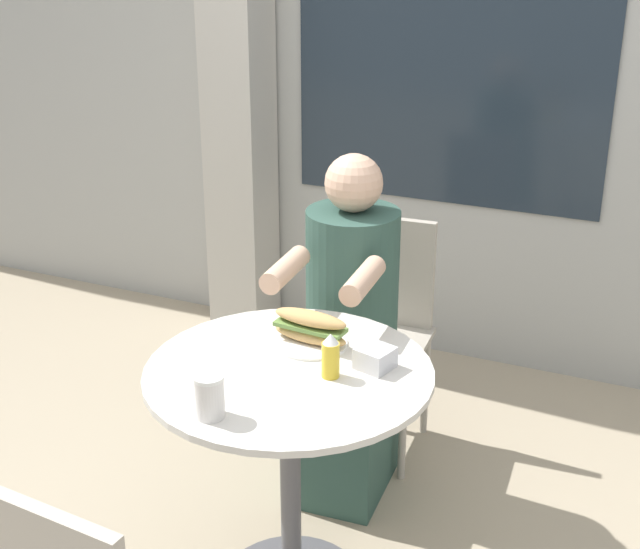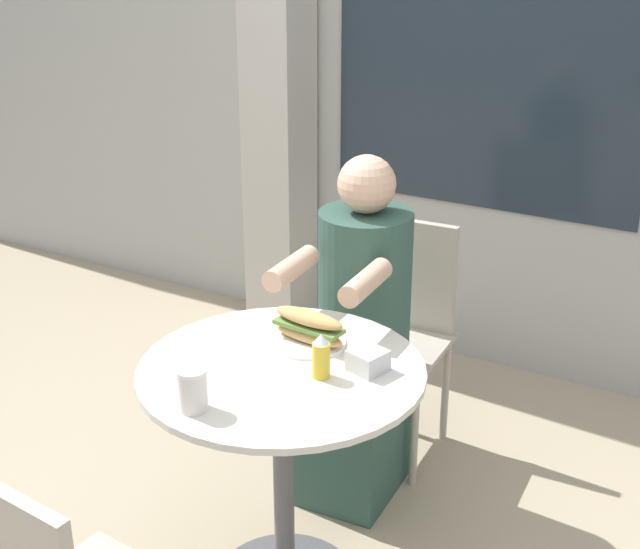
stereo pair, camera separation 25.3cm
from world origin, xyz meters
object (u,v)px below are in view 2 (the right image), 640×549
Objects in this scene: drink_cup at (193,389)px; condiment_bottle at (321,356)px; diner_chair at (401,316)px; cafe_table at (283,429)px; seated_diner at (360,352)px; sandwich_on_plate at (309,330)px.

condiment_bottle is (0.19, 0.31, 0.00)m from drink_cup.
diner_chair is at bearing 101.36° from condiment_bottle.
seated_diner reaches higher than cafe_table.
cafe_table is 0.66× the size of seated_diner.
seated_diner reaches higher than condiment_bottle.
cafe_table is 0.92× the size of diner_chair.
drink_cup is at bearing -98.01° from sandwich_on_plate.
seated_diner is 0.91m from drink_cup.
drink_cup is at bearing -122.17° from condiment_bottle.
seated_diner reaches higher than diner_chair.
sandwich_on_plate is 2.03× the size of drink_cup.
drink_cup reaches higher than cafe_table.
cafe_table is 0.40m from drink_cup.
diner_chair is 0.72× the size of seated_diner.
seated_diner is (-0.05, 0.57, -0.03)m from cafe_table.
diner_chair reaches higher than sandwich_on_plate.
drink_cup is (-0.02, -0.87, 0.28)m from seated_diner.
drink_cup reaches higher than sandwich_on_plate.
condiment_bottle is at bearing 57.83° from drink_cup.
drink_cup is (-0.01, -1.21, 0.29)m from diner_chair.
condiment_bottle reaches higher than drink_cup.
cafe_table is 0.29m from sandwich_on_plate.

